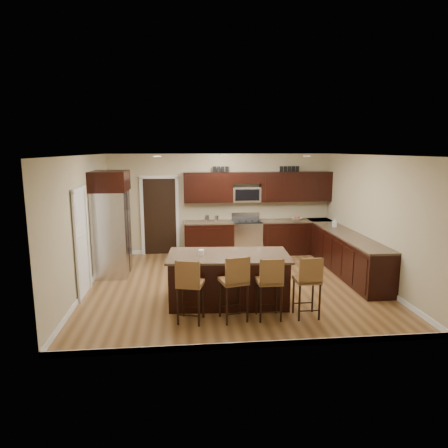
{
  "coord_description": "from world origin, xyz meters",
  "views": [
    {
      "loc": [
        -0.99,
        -7.99,
        2.82
      ],
      "look_at": [
        -0.15,
        0.4,
        1.23
      ],
      "focal_mm": 32.0,
      "sensor_mm": 36.0,
      "label": 1
    }
  ],
  "objects": [
    {
      "name": "island",
      "position": [
        -0.2,
        -0.95,
        0.43
      ],
      "size": [
        2.29,
        1.31,
        0.92
      ],
      "rotation": [
        0.0,
        0.0,
        -0.07
      ],
      "color": "black",
      "rests_on": "floor"
    },
    {
      "name": "range",
      "position": [
        0.68,
        2.45,
        0.47
      ],
      "size": [
        0.76,
        0.64,
        1.11
      ],
      "color": "silver",
      "rests_on": "floor"
    },
    {
      "name": "wall_left",
      "position": [
        -3.0,
        0.0,
        1.35
      ],
      "size": [
        0.0,
        5.5,
        5.5
      ],
      "primitive_type": "plane",
      "rotation": [
        1.57,
        0.0,
        1.57
      ],
      "color": "tan",
      "rests_on": "floor"
    },
    {
      "name": "soap_bottle",
      "position": [
        2.7,
        1.39,
        1.03
      ],
      "size": [
        0.11,
        0.12,
        0.21
      ],
      "primitive_type": "imported",
      "rotation": [
        0.0,
        0.0,
        -0.19
      ],
      "color": "#B2B2B2",
      "rests_on": "base_cabinets"
    },
    {
      "name": "pantry_door",
      "position": [
        -2.98,
        -0.3,
        1.02
      ],
      "size": [
        0.03,
        0.8,
        2.04
      ],
      "primitive_type": "cube",
      "color": "white",
      "rests_on": "floor"
    },
    {
      "name": "stool_extra",
      "position": [
        1.04,
        -1.8,
        0.67
      ],
      "size": [
        0.41,
        0.41,
        1.08
      ],
      "rotation": [
        0.0,
        0.0,
        0.02
      ],
      "color": "olive",
      "rests_on": "floor"
    },
    {
      "name": "canister_short",
      "position": [
        -0.14,
        2.45,
        1.0
      ],
      "size": [
        0.11,
        0.11,
        0.16
      ],
      "primitive_type": "cylinder",
      "color": "silver",
      "rests_on": "base_cabinets"
    },
    {
      "name": "doorway",
      "position": [
        -1.65,
        2.73,
        1.03
      ],
      "size": [
        0.85,
        0.03,
        2.06
      ],
      "primitive_type": "cube",
      "color": "black",
      "rests_on": "floor"
    },
    {
      "name": "upper_cabinets",
      "position": [
        1.04,
        2.58,
        1.84
      ],
      "size": [
        4.0,
        0.33,
        0.8
      ],
      "color": "black",
      "rests_on": "wall_back"
    },
    {
      "name": "refrigerator",
      "position": [
        -2.62,
        1.0,
        1.2
      ],
      "size": [
        0.79,
        1.01,
        2.35
      ],
      "color": "silver",
      "rests_on": "floor"
    },
    {
      "name": "floor",
      "position": [
        0.0,
        0.0,
        0.0
      ],
      "size": [
        6.0,
        6.0,
        0.0
      ],
      "primitive_type": "plane",
      "color": "brown",
      "rests_on": "ground"
    },
    {
      "name": "stool_mid",
      "position": [
        -0.19,
        -1.8,
        0.7
      ],
      "size": [
        0.5,
        0.5,
        1.12
      ],
      "rotation": [
        0.0,
        0.0,
        0.23
      ],
      "color": "olive",
      "rests_on": "floor"
    },
    {
      "name": "base_cabinets",
      "position": [
        1.9,
        1.45,
        0.46
      ],
      "size": [
        4.02,
        3.96,
        0.92
      ],
      "color": "black",
      "rests_on": "floor"
    },
    {
      "name": "floor_mat",
      "position": [
        1.12,
        1.25,
        0.01
      ],
      "size": [
        0.95,
        0.7,
        0.01
      ],
      "primitive_type": "cube",
      "rotation": [
        0.0,
        0.0,
        -0.14
      ],
      "color": "brown",
      "rests_on": "floor"
    },
    {
      "name": "wall_right",
      "position": [
        3.0,
        0.0,
        1.35
      ],
      "size": [
        0.0,
        5.5,
        5.5
      ],
      "primitive_type": "plane",
      "rotation": [
        1.57,
        0.0,
        -1.57
      ],
      "color": "tan",
      "rests_on": "floor"
    },
    {
      "name": "letter_decor",
      "position": [
        0.9,
        2.58,
        2.29
      ],
      "size": [
        2.2,
        0.03,
        0.15
      ],
      "primitive_type": null,
      "color": "black",
      "rests_on": "upper_cabinets"
    },
    {
      "name": "microwave",
      "position": [
        0.68,
        2.6,
        1.62
      ],
      "size": [
        0.76,
        0.31,
        0.4
      ],
      "primitive_type": "cube",
      "color": "silver",
      "rests_on": "upper_cabinets"
    },
    {
      "name": "stool_right",
      "position": [
        0.39,
        -1.8,
        0.67
      ],
      "size": [
        0.41,
        0.41,
        1.08
      ],
      "rotation": [
        0.0,
        0.0,
        0.02
      ],
      "color": "olive",
      "rests_on": "floor"
    },
    {
      "name": "wall_back",
      "position": [
        0.0,
        2.75,
        1.35
      ],
      "size": [
        6.0,
        0.0,
        6.0
      ],
      "primitive_type": "plane",
      "rotation": [
        1.57,
        0.0,
        0.0
      ],
      "color": "tan",
      "rests_on": "floor"
    },
    {
      "name": "canister_tall",
      "position": [
        -0.4,
        2.45,
        1.01
      ],
      "size": [
        0.12,
        0.12,
        0.18
      ],
      "primitive_type": "cylinder",
      "color": "silver",
      "rests_on": "base_cabinets"
    },
    {
      "name": "island_jar",
      "position": [
        -0.7,
        -0.95,
        0.97
      ],
      "size": [
        0.1,
        0.1,
        0.1
      ],
      "primitive_type": "cylinder",
      "color": "white",
      "rests_on": "island"
    },
    {
      "name": "fruit_bowl",
      "position": [
        2.05,
        2.45,
        0.96
      ],
      "size": [
        0.36,
        0.36,
        0.07
      ],
      "primitive_type": "imported",
      "rotation": [
        0.0,
        0.0,
        0.3
      ],
      "color": "silver",
      "rests_on": "base_cabinets"
    },
    {
      "name": "stool_left",
      "position": [
        -0.93,
        -1.8,
        0.67
      ],
      "size": [
        0.49,
        0.49,
        1.08
      ],
      "rotation": [
        0.0,
        0.0,
        -0.26
      ],
      "color": "olive",
      "rests_on": "floor"
    },
    {
      "name": "ceiling",
      "position": [
        0.0,
        0.0,
        2.7
      ],
      "size": [
        6.0,
        6.0,
        0.0
      ],
      "primitive_type": "plane",
      "rotation": [
        3.14,
        0.0,
        0.0
      ],
      "color": "silver",
      "rests_on": "wall_back"
    }
  ]
}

